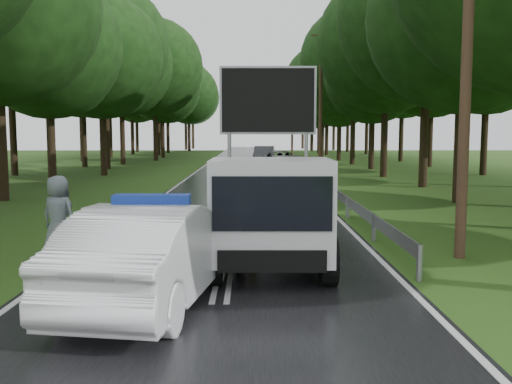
{
  "coord_description": "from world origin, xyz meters",
  "views": [
    {
      "loc": [
        0.52,
        -10.51,
        2.8
      ],
      "look_at": [
        0.65,
        3.82,
        1.3
      ],
      "focal_mm": 40.0,
      "sensor_mm": 36.0,
      "label": 1
    }
  ],
  "objects_px": {
    "queue_car_first": "(292,178)",
    "barrier": "(191,229)",
    "officer": "(222,203)",
    "queue_car_second": "(288,170)",
    "queue_car_third": "(281,162)",
    "queue_car_fourth": "(264,155)",
    "police_sedan": "(153,254)",
    "work_truck": "(269,212)",
    "civilian": "(237,224)"
  },
  "relations": [
    {
      "from": "queue_car_first",
      "to": "barrier",
      "type": "bearing_deg",
      "value": -96.49
    },
    {
      "from": "barrier",
      "to": "officer",
      "type": "bearing_deg",
      "value": 78.63
    },
    {
      "from": "queue_car_second",
      "to": "queue_car_third",
      "type": "relative_size",
      "value": 0.95
    },
    {
      "from": "barrier",
      "to": "queue_car_fourth",
      "type": "relative_size",
      "value": 0.55
    },
    {
      "from": "officer",
      "to": "queue_car_fourth",
      "type": "relative_size",
      "value": 0.39
    },
    {
      "from": "police_sedan",
      "to": "queue_car_first",
      "type": "xyz_separation_m",
      "value": [
        3.44,
        16.35,
        -0.05
      ]
    },
    {
      "from": "work_truck",
      "to": "barrier",
      "type": "height_order",
      "value": "work_truck"
    },
    {
      "from": "queue_car_second",
      "to": "queue_car_third",
      "type": "distance_m",
      "value": 8.0
    },
    {
      "from": "work_truck",
      "to": "officer",
      "type": "distance_m",
      "value": 3.17
    },
    {
      "from": "barrier",
      "to": "civilian",
      "type": "height_order",
      "value": "civilian"
    },
    {
      "from": "queue_car_third",
      "to": "queue_car_fourth",
      "type": "bearing_deg",
      "value": 91.79
    },
    {
      "from": "work_truck",
      "to": "officer",
      "type": "height_order",
      "value": "work_truck"
    },
    {
      "from": "work_truck",
      "to": "queue_car_first",
      "type": "bearing_deg",
      "value": 84.45
    },
    {
      "from": "queue_car_fourth",
      "to": "police_sedan",
      "type": "bearing_deg",
      "value": -89.66
    },
    {
      "from": "queue_car_first",
      "to": "police_sedan",
      "type": "bearing_deg",
      "value": -96.04
    },
    {
      "from": "civilian",
      "to": "queue_car_fourth",
      "type": "bearing_deg",
      "value": 68.2
    },
    {
      "from": "police_sedan",
      "to": "queue_car_first",
      "type": "distance_m",
      "value": 16.71
    },
    {
      "from": "civilian",
      "to": "queue_car_third",
      "type": "bearing_deg",
      "value": 65.46
    },
    {
      "from": "barrier",
      "to": "queue_car_fourth",
      "type": "distance_m",
      "value": 38.77
    },
    {
      "from": "queue_car_fourth",
      "to": "barrier",
      "type": "bearing_deg",
      "value": -89.33
    },
    {
      "from": "barrier",
      "to": "officer",
      "type": "height_order",
      "value": "officer"
    },
    {
      "from": "barrier",
      "to": "queue_car_fourth",
      "type": "height_order",
      "value": "queue_car_fourth"
    },
    {
      "from": "work_truck",
      "to": "queue_car_fourth",
      "type": "height_order",
      "value": "work_truck"
    },
    {
      "from": "queue_car_fourth",
      "to": "work_truck",
      "type": "bearing_deg",
      "value": -86.97
    },
    {
      "from": "work_truck",
      "to": "police_sedan",
      "type": "bearing_deg",
      "value": -127.04
    },
    {
      "from": "queue_car_first",
      "to": "queue_car_fourth",
      "type": "distance_m",
      "value": 24.73
    },
    {
      "from": "police_sedan",
      "to": "queue_car_first",
      "type": "relative_size",
      "value": 1.14
    },
    {
      "from": "barrier",
      "to": "queue_car_fourth",
      "type": "bearing_deg",
      "value": 83.63
    },
    {
      "from": "work_truck",
      "to": "barrier",
      "type": "distance_m",
      "value": 1.64
    },
    {
      "from": "queue_car_second",
      "to": "barrier",
      "type": "bearing_deg",
      "value": -98.58
    },
    {
      "from": "queue_car_first",
      "to": "officer",
      "type": "bearing_deg",
      "value": -97.58
    },
    {
      "from": "police_sedan",
      "to": "officer",
      "type": "xyz_separation_m",
      "value": [
        0.86,
        5.54,
        0.14
      ]
    },
    {
      "from": "queue_car_third",
      "to": "barrier",
      "type": "bearing_deg",
      "value": -99.73
    },
    {
      "from": "queue_car_first",
      "to": "queue_car_third",
      "type": "relative_size",
      "value": 0.84
    },
    {
      "from": "police_sedan",
      "to": "queue_car_first",
      "type": "bearing_deg",
      "value": -92.92
    },
    {
      "from": "officer",
      "to": "queue_car_fourth",
      "type": "height_order",
      "value": "officer"
    },
    {
      "from": "queue_car_third",
      "to": "police_sedan",
      "type": "bearing_deg",
      "value": -99.93
    },
    {
      "from": "officer",
      "to": "civilian",
      "type": "distance_m",
      "value": 2.62
    },
    {
      "from": "work_truck",
      "to": "queue_car_fourth",
      "type": "distance_m",
      "value": 38.5
    },
    {
      "from": "work_truck",
      "to": "officer",
      "type": "bearing_deg",
      "value": 111.23
    },
    {
      "from": "barrier",
      "to": "police_sedan",
      "type": "bearing_deg",
      "value": -102.04
    },
    {
      "from": "barrier",
      "to": "queue_car_third",
      "type": "height_order",
      "value": "queue_car_third"
    },
    {
      "from": "police_sedan",
      "to": "queue_car_third",
      "type": "relative_size",
      "value": 0.96
    },
    {
      "from": "work_truck",
      "to": "queue_car_first",
      "type": "distance_m",
      "value": 13.85
    },
    {
      "from": "police_sedan",
      "to": "work_truck",
      "type": "distance_m",
      "value": 3.27
    },
    {
      "from": "work_truck",
      "to": "queue_car_fourth",
      "type": "bearing_deg",
      "value": 89.3
    },
    {
      "from": "civilian",
      "to": "queue_car_second",
      "type": "relative_size",
      "value": 0.33
    },
    {
      "from": "barrier",
      "to": "officer",
      "type": "relative_size",
      "value": 1.39
    },
    {
      "from": "barrier",
      "to": "civilian",
      "type": "xyz_separation_m",
      "value": [
        0.92,
        0.59,
        0.0
      ]
    },
    {
      "from": "officer",
      "to": "queue_car_second",
      "type": "distance_m",
      "value": 17.04
    }
  ]
}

